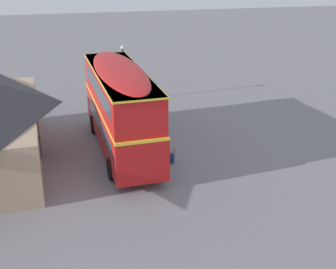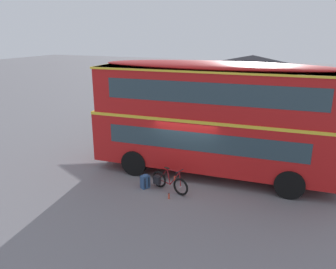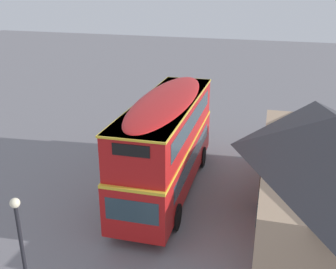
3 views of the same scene
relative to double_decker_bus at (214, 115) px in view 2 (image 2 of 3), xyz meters
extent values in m
plane|color=slate|center=(-0.78, -0.87, -2.64)|extent=(120.00, 120.00, 0.00)
cylinder|color=black|center=(3.03, 1.39, -2.09)|extent=(1.12, 0.35, 1.10)
cylinder|color=black|center=(3.19, -0.98, -2.09)|extent=(1.12, 0.35, 1.10)
cylinder|color=black|center=(-3.20, 0.98, -2.09)|extent=(1.12, 0.35, 1.10)
cylinder|color=black|center=(-3.04, -1.39, -2.09)|extent=(1.12, 0.35, 1.10)
cube|color=red|center=(-0.01, 0.00, -1.13)|extent=(10.21, 3.16, 2.10)
cube|color=yellow|center=(-0.01, 0.00, -0.05)|extent=(10.24, 3.18, 0.12)
cube|color=red|center=(-0.01, 0.00, 0.93)|extent=(9.91, 3.09, 1.90)
ellipsoid|color=red|center=(-0.01, 0.00, 1.96)|extent=(9.71, 3.02, 0.36)
cube|color=#2D424C|center=(-0.12, -1.25, -0.83)|extent=(7.84, 0.56, 0.76)
cube|color=#2D424C|center=(0.07, -1.21, 1.08)|extent=(8.24, 0.58, 0.80)
cube|color=#2D424C|center=(-0.29, 1.22, -0.83)|extent=(7.84, 0.56, 0.76)
cube|color=#2D424C|center=(-0.09, 1.21, 1.08)|extent=(8.24, 0.58, 0.80)
cube|color=yellow|center=(-0.01, 0.00, 1.84)|extent=(10.02, 3.17, 0.08)
torus|color=black|center=(-0.55, -2.34, -2.30)|extent=(0.68, 0.26, 0.68)
torus|color=black|center=(-1.57, -2.05, -2.30)|extent=(0.68, 0.26, 0.68)
cylinder|color=#B2B2B7|center=(-0.55, -2.34, -2.30)|extent=(0.08, 0.11, 0.05)
cylinder|color=#B2B2B7|center=(-1.57, -2.05, -2.30)|extent=(0.08, 0.11, 0.05)
cylinder|color=maroon|center=(-0.82, -2.26, -2.05)|extent=(0.47, 0.17, 0.65)
cylinder|color=maroon|center=(-0.89, -2.24, -1.74)|extent=(0.58, 0.20, 0.05)
cylinder|color=maroon|center=(-1.11, -2.18, -2.06)|extent=(0.18, 0.08, 0.62)
cylinder|color=maroon|center=(-1.30, -2.13, -2.33)|extent=(0.54, 0.18, 0.09)
cylinder|color=maroon|center=(-1.37, -2.11, -2.03)|extent=(0.42, 0.14, 0.57)
cylinder|color=maroon|center=(-0.58, -2.33, -2.02)|extent=(0.10, 0.06, 0.57)
cylinder|color=black|center=(-0.61, -2.32, -1.68)|extent=(0.15, 0.45, 0.03)
ellipsoid|color=black|center=(-1.19, -2.16, -1.72)|extent=(0.28, 0.17, 0.06)
cube|color=black|center=(-1.59, -2.21, -2.28)|extent=(0.31, 0.21, 0.32)
cylinder|color=#D84C33|center=(-0.82, -2.26, -2.05)|extent=(0.07, 0.07, 0.18)
cube|color=#2D4C7A|center=(-2.06, -2.32, -2.38)|extent=(0.36, 0.40, 0.52)
ellipsoid|color=#2D4C7A|center=(-2.06, -2.32, -2.12)|extent=(0.35, 0.38, 0.10)
cube|color=navy|center=(-2.17, -2.26, -2.46)|extent=(0.15, 0.22, 0.18)
cylinder|color=black|center=(-1.99, -2.46, -2.38)|extent=(0.05, 0.05, 0.42)
cylinder|color=black|center=(-1.90, -2.30, -2.38)|extent=(0.05, 0.05, 0.42)
cylinder|color=#D84C33|center=(-0.84, -2.78, -2.54)|extent=(0.07, 0.07, 0.21)
cylinder|color=black|center=(-0.84, -2.78, -2.42)|extent=(0.04, 0.04, 0.03)
cube|color=tan|center=(0.20, 7.19, -1.16)|extent=(11.64, 6.13, 2.97)
pyramid|color=#38383D|center=(0.20, 7.19, 1.14)|extent=(12.06, 6.56, 1.62)
cube|color=#3D2319|center=(0.37, 4.45, -1.59)|extent=(1.10, 0.10, 2.10)
cube|color=#2D424C|center=(-2.46, 4.28, -1.01)|extent=(1.10, 0.10, 0.90)
cube|color=#2D424C|center=(3.19, 4.61, -1.01)|extent=(1.10, 0.10, 0.90)
camera|label=1|loc=(-23.26, 2.65, 7.94)|focal=48.59mm
camera|label=2|loc=(3.46, -12.86, 3.25)|focal=35.43mm
camera|label=3|loc=(16.14, 5.41, 6.69)|focal=41.62mm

